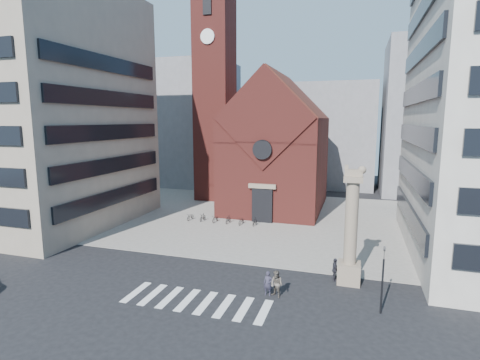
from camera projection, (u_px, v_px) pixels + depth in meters
name	position (u px, v px, depth m)	size (l,w,h in m)	color
ground	(206.00, 282.00, 27.53)	(120.00, 120.00, 0.00)	black
piazza	(266.00, 218.00, 45.42)	(46.00, 30.00, 0.05)	#9C958D
zebra_crossing	(196.00, 301.00, 24.54)	(10.20, 3.20, 0.01)	white
church	(278.00, 149.00, 49.85)	(12.00, 16.65, 18.00)	maroon
campanile	(215.00, 92.00, 54.36)	(5.50, 5.50, 31.20)	maroon
building_left	(41.00, 109.00, 41.98)	(18.00, 20.00, 26.00)	gray
bg_block_left	(188.00, 124.00, 69.38)	(16.00, 14.00, 22.00)	gray
bg_block_mid	(334.00, 136.00, 66.72)	(14.00, 12.00, 18.00)	gray
bg_block_right	(438.00, 119.00, 58.69)	(16.00, 14.00, 24.00)	gray
lion_column	(351.00, 237.00, 26.85)	(1.63, 1.60, 8.68)	gray
traffic_light	(383.00, 278.00, 22.68)	(0.13, 0.16, 4.30)	black
pedestrian_0	(268.00, 284.00, 25.27)	(0.62, 0.40, 1.69)	#2F2C3D
pedestrian_1	(277.00, 284.00, 25.02)	(0.89, 0.69, 1.83)	#5E554B
pedestrian_2	(335.00, 270.00, 27.56)	(1.02, 0.42, 1.73)	#25242C
scooter_0	(190.00, 217.00, 44.34)	(0.53, 1.51, 0.79)	black
scooter_1	(203.00, 217.00, 43.86)	(0.41, 1.46, 0.88)	black
scooter_2	(215.00, 219.00, 43.40)	(0.53, 1.51, 0.79)	black
scooter_3	(228.00, 219.00, 42.93)	(0.41, 1.46, 0.88)	black
scooter_4	(241.00, 221.00, 42.47)	(0.53, 1.51, 0.79)	black
scooter_5	(255.00, 222.00, 41.99)	(0.41, 1.46, 0.88)	black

